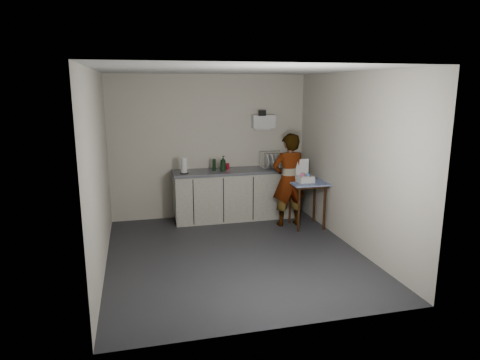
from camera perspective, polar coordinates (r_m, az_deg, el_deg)
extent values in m
plane|color=#25262A|center=(6.31, -0.70, -9.87)|extent=(4.00, 4.00, 0.00)
cube|color=beige|center=(7.86, -4.06, 4.41)|extent=(3.60, 0.02, 2.60)
cube|color=beige|center=(6.57, 14.65, 2.45)|extent=(0.02, 4.00, 2.60)
cube|color=beige|center=(5.80, -18.20, 0.93)|extent=(0.02, 4.00, 2.60)
cube|color=silver|center=(5.84, -0.77, 14.40)|extent=(3.60, 4.00, 0.01)
cube|color=black|center=(7.94, -0.70, -4.81)|extent=(2.20, 0.52, 0.08)
cube|color=beige|center=(7.83, -0.71, -2.08)|extent=(2.20, 0.58, 0.86)
cube|color=#4F525A|center=(7.73, -0.72, 1.19)|extent=(2.24, 0.62, 0.05)
cube|color=black|center=(7.42, -6.23, -2.99)|extent=(0.02, 0.01, 0.80)
cube|color=black|center=(7.50, -2.21, -2.74)|extent=(0.02, 0.01, 0.80)
cube|color=black|center=(7.63, 1.77, -2.49)|extent=(0.01, 0.01, 0.80)
cube|color=black|center=(7.78, 5.53, -2.24)|extent=(0.02, 0.01, 0.80)
cube|color=white|center=(7.98, 3.14, 7.79)|extent=(0.42, 0.16, 0.24)
cube|color=white|center=(8.04, 3.02, 6.83)|extent=(0.30, 0.06, 0.04)
cube|color=black|center=(7.87, 2.98, 8.90)|extent=(0.14, 0.02, 0.10)
cylinder|color=#321A0B|center=(7.20, 7.85, -4.03)|extent=(0.04, 0.04, 0.74)
cylinder|color=#321A0B|center=(7.36, 11.18, -3.78)|extent=(0.04, 0.04, 0.74)
cylinder|color=#321A0B|center=(7.61, 6.68, -3.09)|extent=(0.04, 0.04, 0.74)
cylinder|color=#321A0B|center=(7.76, 9.86, -2.87)|extent=(0.04, 0.04, 0.74)
cube|color=#321A0B|center=(7.38, 8.99, -0.55)|extent=(0.56, 0.56, 0.04)
cube|color=navy|center=(7.38, 9.00, -0.31)|extent=(0.64, 0.64, 0.03)
imported|color=#B2A593|center=(7.41, 6.50, 0.01)|extent=(0.60, 0.40, 1.62)
imported|color=black|center=(7.61, -2.26, 2.23)|extent=(0.14, 0.15, 0.27)
cylinder|color=red|center=(7.75, -1.65, 1.84)|extent=(0.06, 0.06, 0.12)
cylinder|color=black|center=(7.65, -3.47, 2.05)|extent=(0.06, 0.06, 0.21)
cylinder|color=black|center=(7.47, -7.45, 0.93)|extent=(0.15, 0.15, 0.01)
cylinder|color=white|center=(7.44, -7.48, 1.96)|extent=(0.11, 0.11, 0.26)
cube|color=silver|center=(7.95, 4.31, 1.73)|extent=(0.43, 0.32, 0.02)
cylinder|color=silver|center=(7.74, 3.29, 2.57)|extent=(0.01, 0.01, 0.28)
cylinder|color=silver|center=(7.86, 5.98, 2.68)|extent=(0.01, 0.01, 0.28)
cylinder|color=silver|center=(8.00, 2.70, 2.91)|extent=(0.01, 0.01, 0.28)
cylinder|color=silver|center=(8.12, 5.32, 3.01)|extent=(0.01, 0.01, 0.28)
cylinder|color=white|center=(7.90, 3.59, 2.61)|extent=(0.05, 0.24, 0.23)
cylinder|color=white|center=(7.92, 4.18, 2.64)|extent=(0.05, 0.24, 0.23)
cylinder|color=white|center=(7.95, 4.77, 2.66)|extent=(0.05, 0.24, 0.23)
cube|color=white|center=(7.34, 8.61, -0.21)|extent=(0.28, 0.28, 0.01)
cube|color=white|center=(7.22, 9.05, -0.01)|extent=(0.26, 0.02, 0.10)
cube|color=white|center=(7.44, 8.20, 0.40)|extent=(0.26, 0.02, 0.10)
cube|color=white|center=(7.27, 7.72, 0.13)|extent=(0.02, 0.26, 0.10)
cube|color=white|center=(7.38, 9.51, 0.26)|extent=(0.02, 0.26, 0.10)
cube|color=white|center=(7.41, 8.21, 1.76)|extent=(0.26, 0.03, 0.26)
cylinder|color=white|center=(7.33, 8.62, 0.20)|extent=(0.17, 0.17, 0.10)
sphere|color=#F359A7|center=(7.27, 8.43, 0.63)|extent=(0.06, 0.06, 0.06)
sphere|color=#5D98FF|center=(7.30, 9.06, 0.66)|extent=(0.06, 0.06, 0.06)
sphere|color=#58D667|center=(7.35, 8.49, 0.76)|extent=(0.06, 0.06, 0.06)
sphere|color=#F359A7|center=(7.33, 8.23, 0.74)|extent=(0.06, 0.06, 0.06)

